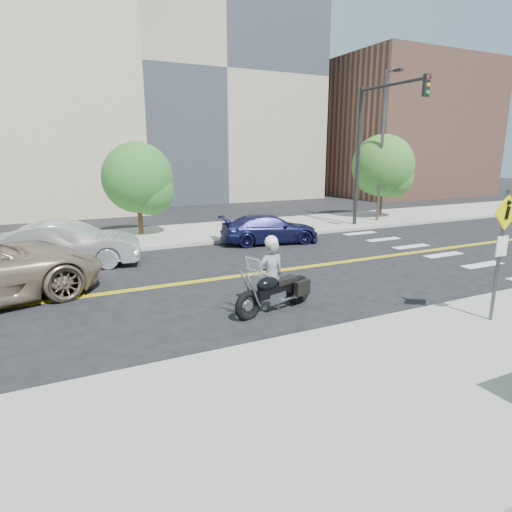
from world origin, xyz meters
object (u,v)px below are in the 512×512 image
object	(u,v)px
pedestrian_sign	(501,243)
motorcycle	(275,282)
motorcyclist	(271,273)
parked_car_blue	(270,229)
parked_car_silver	(68,244)

from	to	relation	value
pedestrian_sign	motorcycle	xyz separation A→B (m)	(-4.02, 3.07, -1.21)
motorcyclist	parked_car_blue	distance (m)	8.30
motorcyclist	motorcycle	size ratio (longest dim) A/B	0.79
motorcycle	parked_car_blue	distance (m)	8.32
motorcyclist	parked_car_silver	distance (m)	8.18
pedestrian_sign	parked_car_blue	xyz separation A→B (m)	(-0.30, 10.51, -1.33)
motorcyclist	parked_car_silver	xyz separation A→B (m)	(-4.40, 6.90, -0.17)
motorcyclist	parked_car_silver	size ratio (longest dim) A/B	0.40
parked_car_blue	motorcyclist	bearing A→B (deg)	162.94
pedestrian_sign	motorcycle	distance (m)	5.20
parked_car_silver	parked_car_blue	distance (m)	8.21
parked_car_silver	motorcyclist	bearing A→B (deg)	-134.36
motorcycle	parked_car_silver	distance (m)	8.29
motorcycle	parked_car_silver	xyz separation A→B (m)	(-4.48, 6.97, 0.04)
pedestrian_sign	parked_car_blue	distance (m)	10.60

